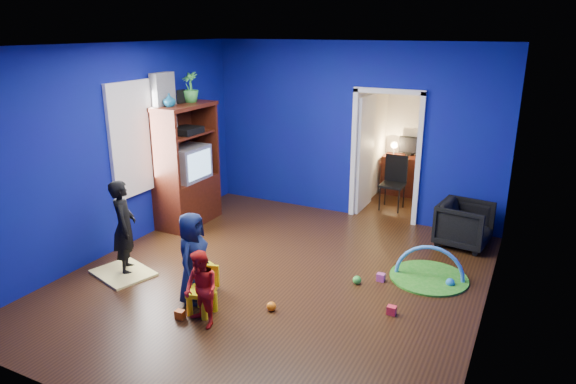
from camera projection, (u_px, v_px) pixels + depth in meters
The scene contains 34 objects.
floor at pixel (275, 279), 6.61m from camera, with size 5.00×5.50×0.01m, color black.
ceiling at pixel (273, 45), 5.72m from camera, with size 5.00×5.50×0.01m, color white.
wall_back at pixel (352, 131), 8.51m from camera, with size 5.00×0.02×2.90m, color navy.
wall_front at pixel (101, 258), 3.82m from camera, with size 5.00×0.02×2.90m, color navy.
wall_left at pixel (118, 149), 7.23m from camera, with size 0.02×5.50×2.90m, color navy.
wall_right at pixel (495, 200), 5.10m from camera, with size 0.02×5.50×2.90m, color navy.
alcove at pixel (400, 137), 9.06m from camera, with size 1.00×1.75×2.50m, color silver, non-canonical shape.
armchair at pixel (464, 224), 7.53m from camera, with size 0.71×0.73×0.66m, color black.
child_black at pixel (124, 227), 6.64m from camera, with size 0.46×0.30×1.26m, color black.
child_navy at pixel (193, 258), 5.93m from camera, with size 0.54×0.35×1.10m, color #10163C.
toddler_red at pixel (201, 290), 5.46m from camera, with size 0.42×0.33×0.86m, color #AE1812.
vase at pixel (169, 100), 7.65m from camera, with size 0.19×0.19×0.20m, color #0C5B66.
potted_plant at pixel (190, 87), 8.05m from camera, with size 0.26×0.26×0.47m, color green.
tv_armoire at pixel (186, 165), 8.23m from camera, with size 0.58×1.14×1.96m, color #41180A.
crt_tv at pixel (188, 163), 8.20m from camera, with size 0.46×0.70×0.54m, color silver.
yellow_blanket at pixel (123, 273), 6.74m from camera, with size 0.75×0.60×0.03m, color #F2E07A.
hopper_ball at pixel (203, 276), 6.27m from camera, with size 0.39×0.39×0.39m, color yellow.
kid_chair at pixel (202, 293), 5.75m from camera, with size 0.28×0.28×0.50m, color yellow.
play_mat at pixel (429, 277), 6.62m from camera, with size 0.99×0.99×0.03m, color green.
toy_arch at pixel (429, 277), 6.61m from camera, with size 0.88×0.88×0.05m, color #3F8CD8.
window_left at pixel (135, 138), 7.49m from camera, with size 0.03×0.95×1.55m, color white.
curtain at pixel (167, 151), 8.00m from camera, with size 0.14×0.42×2.40m, color slate.
doorway at pixel (386, 158), 8.37m from camera, with size 1.16×0.10×2.10m, color white.
study_desk at pixel (406, 175), 9.87m from camera, with size 0.88×0.44×0.75m, color #3D140A.
desk_monitor at pixel (410, 145), 9.79m from camera, with size 0.40×0.05×0.32m, color black.
desk_lamp at pixel (394, 145), 9.87m from camera, with size 0.14×0.14×0.14m, color #FFD88C.
folding_chair at pixel (393, 184), 9.02m from camera, with size 0.40×0.40×0.92m, color black.
book_shelf at pixel (414, 88), 9.46m from camera, with size 0.88×0.24×0.04m, color white.
toy_0 at pixel (392, 310), 5.78m from camera, with size 0.10×0.08×0.10m, color #FA2939.
toy_1 at pixel (450, 282), 6.41m from camera, with size 0.11×0.11×0.11m, color #227CC3.
toy_2 at pixel (180, 315), 5.69m from camera, with size 0.10×0.08×0.10m, color #FC5C0D.
toy_3 at pixel (357, 280), 6.47m from camera, with size 0.11×0.11×0.11m, color green.
toy_4 at pixel (381, 277), 6.54m from camera, with size 0.10×0.08×0.10m, color #C14891.
toy_5 at pixel (271, 306), 5.86m from camera, with size 0.11×0.11×0.11m, color orange.
Camera 1 is at (2.81, -5.24, 3.09)m, focal length 32.00 mm.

